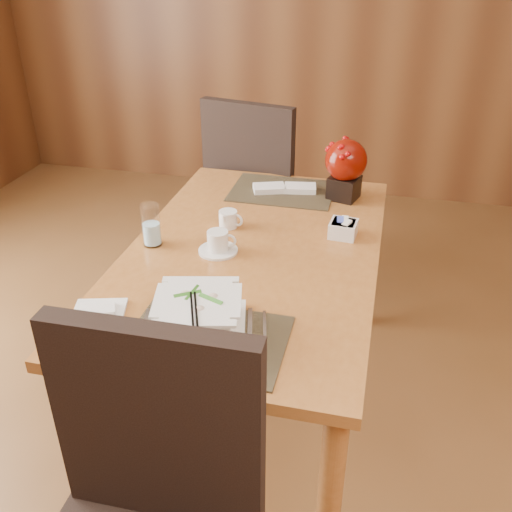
% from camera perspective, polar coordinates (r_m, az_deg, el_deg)
% --- Properties ---
extents(dining_table, '(0.90, 1.50, 0.75)m').
position_cam_1_polar(dining_table, '(2.12, -0.29, -1.63)').
color(dining_table, '#A5642E').
rests_on(dining_table, ground).
extents(placemat_near, '(0.45, 0.33, 0.01)m').
position_cam_1_polar(placemat_near, '(1.63, -4.96, -8.36)').
color(placemat_near, black).
rests_on(placemat_near, dining_table).
extents(placemat_far, '(0.45, 0.33, 0.01)m').
position_cam_1_polar(placemat_far, '(2.56, 2.65, 6.52)').
color(placemat_far, black).
rests_on(placemat_far, dining_table).
extents(soup_setting, '(0.32, 0.32, 0.11)m').
position_cam_1_polar(soup_setting, '(1.64, -5.80, -5.91)').
color(soup_setting, silver).
rests_on(soup_setting, dining_table).
extents(coffee_cup, '(0.14, 0.14, 0.08)m').
position_cam_1_polar(coffee_cup, '(2.05, -3.84, 1.29)').
color(coffee_cup, silver).
rests_on(coffee_cup, dining_table).
extents(water_glass, '(0.09, 0.09, 0.16)m').
position_cam_1_polar(water_glass, '(2.11, -10.45, 3.07)').
color(water_glass, white).
rests_on(water_glass, dining_table).
extents(creamer_jug, '(0.11, 0.11, 0.07)m').
position_cam_1_polar(creamer_jug, '(2.23, -2.81, 3.72)').
color(creamer_jug, silver).
rests_on(creamer_jug, dining_table).
extents(sugar_caddy, '(0.11, 0.11, 0.06)m').
position_cam_1_polar(sugar_caddy, '(2.18, 8.71, 2.70)').
color(sugar_caddy, silver).
rests_on(sugar_caddy, dining_table).
extents(berry_decor, '(0.18, 0.18, 0.26)m').
position_cam_1_polar(berry_decor, '(2.46, 8.96, 8.91)').
color(berry_decor, black).
rests_on(berry_decor, dining_table).
extents(napkins_far, '(0.29, 0.16, 0.02)m').
position_cam_1_polar(napkins_far, '(2.55, 3.11, 6.79)').
color(napkins_far, white).
rests_on(napkins_far, dining_table).
extents(bread_plate, '(0.19, 0.19, 0.01)m').
position_cam_1_polar(bread_plate, '(1.79, -15.50, -5.62)').
color(bread_plate, silver).
rests_on(bread_plate, dining_table).
extents(far_chair, '(0.59, 0.59, 1.07)m').
position_cam_1_polar(far_chair, '(3.00, 0.26, 7.00)').
color(far_chair, black).
rests_on(far_chair, ground).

